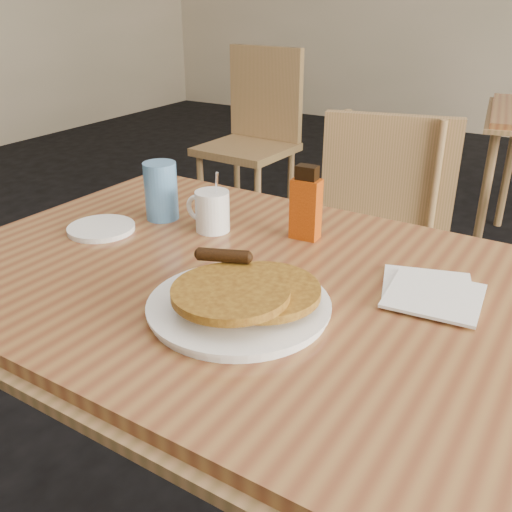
% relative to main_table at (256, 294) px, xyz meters
% --- Properties ---
extents(main_table, '(1.36, 0.94, 0.75)m').
position_rel_main_table_xyz_m(main_table, '(0.00, 0.00, 0.00)').
color(main_table, brown).
rests_on(main_table, floor).
extents(chair_main_far, '(0.50, 0.51, 0.92)m').
position_rel_main_table_xyz_m(chair_main_far, '(-0.03, 0.75, -0.16)').
color(chair_main_far, '#9D7449').
rests_on(chair_main_far, floor).
extents(chair_wall_extra, '(0.47, 0.47, 0.99)m').
position_rel_main_table_xyz_m(chair_wall_extra, '(-1.10, 1.81, -0.12)').
color(chair_wall_extra, '#9D7449').
rests_on(chair_wall_extra, floor).
extents(pancake_plate, '(0.32, 0.32, 0.09)m').
position_rel_main_table_xyz_m(pancake_plate, '(0.04, -0.13, 0.06)').
color(pancake_plate, white).
rests_on(pancake_plate, main_table).
extents(coffee_mug, '(0.11, 0.08, 0.15)m').
position_rel_main_table_xyz_m(coffee_mug, '(-0.21, 0.15, 0.09)').
color(coffee_mug, white).
rests_on(coffee_mug, main_table).
extents(syrup_bottle, '(0.07, 0.04, 0.17)m').
position_rel_main_table_xyz_m(syrup_bottle, '(-0.01, 0.22, 0.12)').
color(syrup_bottle, maroon).
rests_on(syrup_bottle, main_table).
extents(napkin_stack, '(0.21, 0.22, 0.01)m').
position_rel_main_table_xyz_m(napkin_stack, '(0.31, 0.10, 0.05)').
color(napkin_stack, white).
rests_on(napkin_stack, main_table).
extents(blue_tumbler, '(0.09, 0.09, 0.14)m').
position_rel_main_table_xyz_m(blue_tumbler, '(-0.36, 0.15, 0.11)').
color(blue_tumbler, '#5187BF').
rests_on(blue_tumbler, main_table).
extents(side_saucer, '(0.17, 0.17, 0.01)m').
position_rel_main_table_xyz_m(side_saucer, '(-0.43, 0.01, 0.05)').
color(side_saucer, white).
rests_on(side_saucer, main_table).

